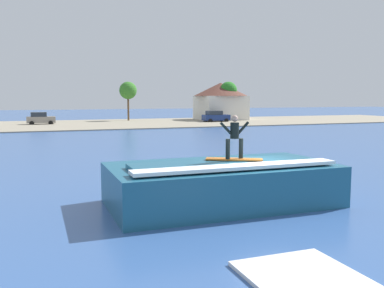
{
  "coord_description": "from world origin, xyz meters",
  "views": [
    {
      "loc": [
        -7.53,
        -13.34,
        3.98
      ],
      "look_at": [
        -1.11,
        3.87,
        1.94
      ],
      "focal_mm": 39.24,
      "sensor_mm": 36.0,
      "label": 1
    }
  ],
  "objects_px": {
    "car_far_shore": "(216,116)",
    "tree_short_bushy": "(128,91)",
    "surfer": "(235,135)",
    "tree_tall_bare": "(228,91)",
    "surfboard": "(234,159)",
    "car_near_shore": "(40,118)",
    "wave_crest": "(222,183)",
    "house_gabled_white": "(220,100)"
  },
  "relations": [
    {
      "from": "car_far_shore",
      "to": "tree_short_bushy",
      "type": "distance_m",
      "value": 15.43
    },
    {
      "from": "surfer",
      "to": "tree_tall_bare",
      "type": "height_order",
      "value": "tree_tall_bare"
    },
    {
      "from": "surfboard",
      "to": "car_near_shore",
      "type": "relative_size",
      "value": 0.51
    },
    {
      "from": "wave_crest",
      "to": "car_far_shore",
      "type": "distance_m",
      "value": 51.84
    },
    {
      "from": "surfboard",
      "to": "surfer",
      "type": "distance_m",
      "value": 0.92
    },
    {
      "from": "car_near_shore",
      "to": "house_gabled_white",
      "type": "distance_m",
      "value": 30.04
    },
    {
      "from": "wave_crest",
      "to": "tree_short_bushy",
      "type": "distance_m",
      "value": 56.59
    },
    {
      "from": "surfer",
      "to": "tree_tall_bare",
      "type": "distance_m",
      "value": 57.56
    },
    {
      "from": "surfboard",
      "to": "house_gabled_white",
      "type": "distance_m",
      "value": 58.59
    },
    {
      "from": "tree_tall_bare",
      "to": "tree_short_bushy",
      "type": "relative_size",
      "value": 1.01
    },
    {
      "from": "surfer",
      "to": "car_near_shore",
      "type": "xyz_separation_m",
      "value": [
        -6.15,
        50.88,
        -1.69
      ]
    },
    {
      "from": "wave_crest",
      "to": "surfer",
      "type": "height_order",
      "value": "surfer"
    },
    {
      "from": "tree_short_bushy",
      "to": "house_gabled_white",
      "type": "bearing_deg",
      "value": -9.01
    },
    {
      "from": "surfer",
      "to": "surfboard",
      "type": "bearing_deg",
      "value": 71.65
    },
    {
      "from": "car_near_shore",
      "to": "car_far_shore",
      "type": "xyz_separation_m",
      "value": [
        26.36,
        -2.99,
        0.0
      ]
    },
    {
      "from": "car_far_shore",
      "to": "tree_short_bushy",
      "type": "relative_size",
      "value": 0.65
    },
    {
      "from": "wave_crest",
      "to": "house_gabled_white",
      "type": "height_order",
      "value": "house_gabled_white"
    },
    {
      "from": "car_far_shore",
      "to": "house_gabled_white",
      "type": "xyz_separation_m",
      "value": [
        3.43,
        5.73,
        2.67
      ]
    },
    {
      "from": "car_near_shore",
      "to": "tree_short_bushy",
      "type": "bearing_deg",
      "value": 20.57
    },
    {
      "from": "car_near_shore",
      "to": "car_far_shore",
      "type": "bearing_deg",
      "value": -6.47
    },
    {
      "from": "surfer",
      "to": "house_gabled_white",
      "type": "bearing_deg",
      "value": 66.21
    },
    {
      "from": "tree_short_bushy",
      "to": "car_far_shore",
      "type": "bearing_deg",
      "value": -33.65
    },
    {
      "from": "car_far_shore",
      "to": "tree_tall_bare",
      "type": "bearing_deg",
      "value": 44.92
    },
    {
      "from": "surfer",
      "to": "tree_short_bushy",
      "type": "distance_m",
      "value": 56.73
    },
    {
      "from": "car_near_shore",
      "to": "house_gabled_white",
      "type": "height_order",
      "value": "house_gabled_white"
    },
    {
      "from": "wave_crest",
      "to": "house_gabled_white",
      "type": "distance_m",
      "value": 58.54
    },
    {
      "from": "surfer",
      "to": "car_far_shore",
      "type": "distance_m",
      "value": 52.01
    },
    {
      "from": "surfer",
      "to": "car_far_shore",
      "type": "height_order",
      "value": "surfer"
    },
    {
      "from": "car_near_shore",
      "to": "house_gabled_white",
      "type": "bearing_deg",
      "value": 5.26
    },
    {
      "from": "car_far_shore",
      "to": "house_gabled_white",
      "type": "bearing_deg",
      "value": 59.09
    },
    {
      "from": "house_gabled_white",
      "to": "tree_tall_bare",
      "type": "bearing_deg",
      "value": -63.82
    },
    {
      "from": "surfer",
      "to": "house_gabled_white",
      "type": "relative_size",
      "value": 0.17
    },
    {
      "from": "wave_crest",
      "to": "car_near_shore",
      "type": "xyz_separation_m",
      "value": [
        -5.8,
        50.58,
        0.15
      ]
    },
    {
      "from": "surfboard",
      "to": "surfer",
      "type": "height_order",
      "value": "surfer"
    },
    {
      "from": "surfboard",
      "to": "surfer",
      "type": "bearing_deg",
      "value": -108.35
    },
    {
      "from": "wave_crest",
      "to": "house_gabled_white",
      "type": "relative_size",
      "value": 0.88
    },
    {
      "from": "house_gabled_white",
      "to": "tree_tall_bare",
      "type": "height_order",
      "value": "tree_tall_bare"
    },
    {
      "from": "wave_crest",
      "to": "car_near_shore",
      "type": "height_order",
      "value": "car_near_shore"
    },
    {
      "from": "surfboard",
      "to": "wave_crest",
      "type": "bearing_deg",
      "value": 145.31
    },
    {
      "from": "surfboard",
      "to": "car_far_shore",
      "type": "distance_m",
      "value": 51.94
    },
    {
      "from": "surfboard",
      "to": "surfer",
      "type": "xyz_separation_m",
      "value": [
        -0.02,
        -0.05,
        0.91
      ]
    },
    {
      "from": "wave_crest",
      "to": "tree_tall_bare",
      "type": "height_order",
      "value": "tree_tall_bare"
    }
  ]
}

